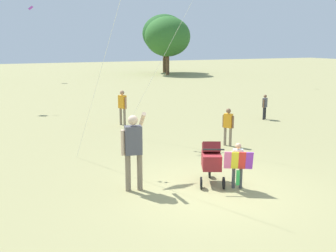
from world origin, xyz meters
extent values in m
plane|color=#938E5B|center=(0.00, 0.00, 0.00)|extent=(120.00, 120.00, 0.00)
cylinder|color=brown|center=(12.71, 30.55, 0.99)|extent=(0.36, 0.36, 1.98)
ellipsoid|color=#2D6628|center=(12.71, 30.55, 3.87)|extent=(4.73, 4.25, 4.02)
cylinder|color=brown|center=(13.72, 33.63, 1.15)|extent=(0.36, 0.36, 2.29)
ellipsoid|color=#235623|center=(13.72, 33.63, 4.23)|extent=(4.85, 4.37, 4.12)
cylinder|color=#4C4C51|center=(0.70, -0.14, 0.27)|extent=(0.08, 0.08, 0.53)
cylinder|color=#4C4C51|center=(0.55, -0.06, 0.27)|extent=(0.08, 0.08, 0.53)
cube|color=silver|center=(0.62, -0.10, 0.73)|extent=(0.27, 0.24, 0.40)
cylinder|color=tan|center=(0.75, -0.17, 0.70)|extent=(0.06, 0.06, 0.35)
cylinder|color=tan|center=(0.50, -0.03, 0.70)|extent=(0.06, 0.06, 0.35)
sphere|color=tan|center=(0.62, -0.10, 1.01)|extent=(0.14, 0.14, 0.14)
cube|color=purple|center=(0.75, -0.37, 0.72)|extent=(0.22, 0.21, 0.43)
cube|color=red|center=(0.61, -0.29, 0.72)|extent=(0.22, 0.21, 0.43)
cube|color=yellow|center=(0.46, -0.21, 0.72)|extent=(0.22, 0.21, 0.43)
cube|color=pink|center=(0.32, -0.13, 0.72)|extent=(0.22, 0.21, 0.43)
cube|color=green|center=(0.53, -0.27, 0.32)|extent=(0.08, 0.05, 0.36)
cylinder|color=#7F705B|center=(-1.74, 0.77, 0.43)|extent=(0.13, 0.13, 0.86)
cylinder|color=#7F705B|center=(-1.47, 0.72, 0.43)|extent=(0.13, 0.13, 0.86)
cube|color=#4C4C56|center=(-1.60, 0.75, 1.18)|extent=(0.41, 0.30, 0.65)
cylinder|color=beige|center=(-1.83, 0.79, 1.14)|extent=(0.09, 0.09, 0.57)
cylinder|color=beige|center=(-1.35, 0.84, 1.63)|extent=(0.19, 0.53, 0.41)
sphere|color=beige|center=(-1.60, 0.75, 1.64)|extent=(0.22, 0.22, 0.22)
cylinder|color=black|center=(0.42, 0.82, 0.14)|extent=(0.16, 0.27, 0.28)
cylinder|color=black|center=(-0.15, 0.21, 0.14)|extent=(0.16, 0.27, 0.28)
cylinder|color=black|center=(0.32, -0.01, 0.14)|extent=(0.16, 0.27, 0.28)
cube|color=maroon|center=(0.24, 0.44, 0.56)|extent=(0.67, 0.77, 0.36)
cube|color=maroon|center=(0.30, 0.56, 0.86)|extent=(0.55, 0.55, 0.35)
cylinder|color=black|center=(0.05, 0.03, 0.96)|extent=(0.45, 0.24, 0.04)
cylinder|color=silver|center=(-1.80, 2.43, 2.75)|extent=(0.90, 3.08, 5.51)
cylinder|color=silver|center=(0.80, 4.67, 2.74)|extent=(1.91, 2.82, 5.49)
cube|color=purple|center=(-0.47, 29.72, 6.18)|extent=(0.49, 0.41, 0.34)
cylinder|color=#232328|center=(6.44, 6.49, 0.27)|extent=(0.08, 0.08, 0.54)
cylinder|color=#232328|center=(6.59, 6.58, 0.27)|extent=(0.08, 0.08, 0.54)
cube|color=#4C4C56|center=(6.51, 6.54, 0.74)|extent=(0.28, 0.25, 0.40)
cylinder|color=brown|center=(6.39, 6.46, 0.71)|extent=(0.06, 0.06, 0.36)
cylinder|color=brown|center=(6.64, 6.61, 0.71)|extent=(0.06, 0.06, 0.36)
sphere|color=brown|center=(6.51, 6.54, 1.02)|extent=(0.14, 0.14, 0.14)
cylinder|color=#7F705B|center=(0.42, 8.00, 0.35)|extent=(0.10, 0.10, 0.70)
cylinder|color=#7F705B|center=(0.51, 7.81, 0.35)|extent=(0.10, 0.10, 0.70)
cube|color=orange|center=(0.46, 7.90, 0.96)|extent=(0.30, 0.36, 0.53)
cylinder|color=#A37556|center=(0.38, 8.08, 0.93)|extent=(0.08, 0.08, 0.47)
cylinder|color=#A37556|center=(0.54, 7.73, 0.93)|extent=(0.08, 0.08, 0.47)
sphere|color=#A37556|center=(0.46, 7.90, 1.34)|extent=(0.18, 0.18, 0.18)
cylinder|color=#7F705B|center=(2.60, 3.23, 0.30)|extent=(0.09, 0.09, 0.61)
cylinder|color=#7F705B|center=(2.50, 3.39, 0.30)|extent=(0.09, 0.09, 0.61)
cube|color=orange|center=(2.55, 3.31, 0.84)|extent=(0.28, 0.31, 0.46)
cylinder|color=brown|center=(2.64, 3.17, 0.80)|extent=(0.07, 0.07, 0.41)
cylinder|color=brown|center=(2.46, 3.45, 0.80)|extent=(0.07, 0.07, 0.41)
sphere|color=brown|center=(2.55, 3.31, 1.16)|extent=(0.16, 0.16, 0.16)
camera|label=1|loc=(-4.49, -7.50, 3.33)|focal=42.96mm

